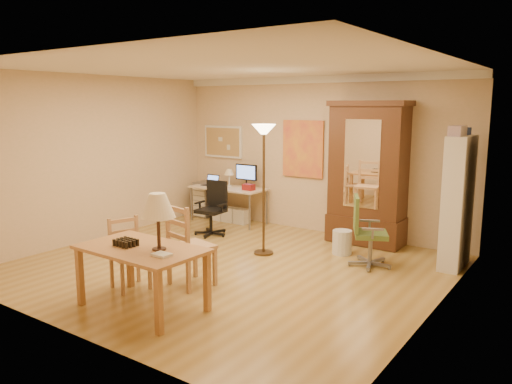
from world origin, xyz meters
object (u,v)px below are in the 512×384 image
Objects in this scene: computer_desk at (231,201)px; office_chair_green at (368,248)px; office_chair_black at (212,221)px; armoire at (368,183)px; dining_table at (147,236)px; bookshelf at (458,203)px.

computer_desk reaches higher than office_chair_green.
office_chair_black is 0.41× the size of armoire.
computer_desk is at bearing 162.35° from office_chair_green.
office_chair_black is (-1.49, 2.86, -0.58)m from dining_table.
bookshelf is at bearing -16.59° from armoire.
armoire reaches higher than office_chair_black.
dining_table is at bearing -124.55° from bookshelf.
armoire reaches higher than dining_table.
office_chair_green is (1.38, 2.78, -0.56)m from dining_table.
office_chair_green is (3.19, -1.01, -0.15)m from computer_desk.
bookshelf is (2.37, 3.44, 0.08)m from dining_table.
armoire is (0.89, 3.88, 0.17)m from dining_table.
armoire is at bearing 113.71° from office_chair_green.
bookshelf is (0.99, 0.66, 0.64)m from office_chair_green.
dining_table is at bearing -116.33° from office_chair_green.
armoire is 1.26× the size of bookshelf.
computer_desk is (-1.81, 3.80, -0.42)m from dining_table.
office_chair_green reaches higher than office_chair_black.
armoire is at bearing 1.80° from computer_desk.
office_chair_black is at bearing -156.86° from armoire.
office_chair_black is 2.70m from armoire.
computer_desk is 0.82× the size of bookshelf.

